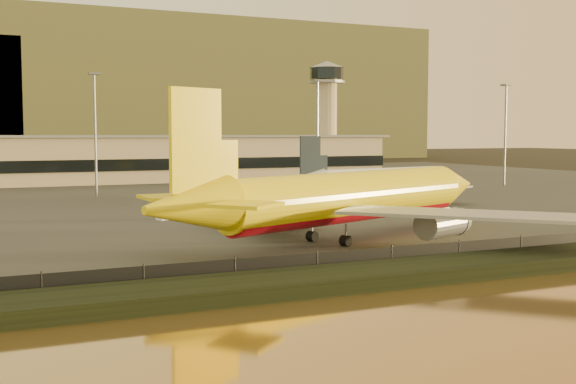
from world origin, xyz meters
name	(u,v)px	position (x,y,z in m)	size (l,w,h in m)	color
ground	(313,253)	(0.00, 0.00, 0.00)	(900.00, 900.00, 0.00)	black
embankment	(397,273)	(0.00, -17.00, 0.70)	(320.00, 7.00, 1.40)	black
tarmac	(130,191)	(0.00, 95.00, 0.10)	(320.00, 220.00, 0.20)	#2D2D2D
perimeter_fence	(374,260)	(0.00, -13.00, 1.30)	(300.00, 0.05, 2.20)	black
terminal_building	(48,160)	(-14.52, 125.55, 6.25)	(202.00, 25.00, 12.60)	tan
control_tower	(327,107)	(70.00, 131.00, 21.66)	(11.20, 11.20, 35.50)	tan
apron_light_masts	(219,122)	(15.00, 75.00, 15.70)	(152.20, 12.20, 25.40)	slate
dhl_cargo_jet	(346,198)	(6.93, 5.02, 5.42)	(56.29, 53.30, 17.48)	yellow
white_narrowbody_jet	(379,179)	(41.81, 53.83, 3.96)	(43.72, 42.19, 12.58)	white
gse_vehicle_yellow	(356,210)	(20.89, 26.78, 1.23)	(4.56, 2.05, 2.05)	yellow
gse_vehicle_white	(168,214)	(-6.92, 35.39, 1.00)	(3.54, 1.59, 1.59)	white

